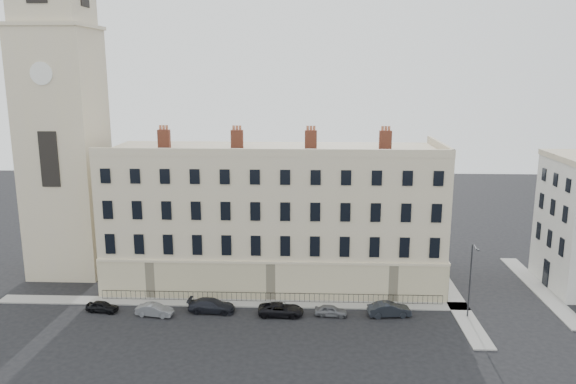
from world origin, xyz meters
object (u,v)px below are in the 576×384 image
Objects in this scene: car_c at (212,305)px; car_f at (389,309)px; car_a at (102,306)px; car_d at (281,309)px; car_b at (155,310)px; streetlamp at (471,278)px; car_e at (331,311)px.

car_c is 17.36m from car_f.
car_d reaches higher than car_a.
car_a is 5.48m from car_b.
streetlamp is at bearing -88.78° from car_d.
car_b is at bearing -170.93° from streetlamp.
car_d is at bearing -81.62° from car_a.
streetlamp reaches higher than car_f.
car_d is 10.49m from car_f.
car_a is at bearing 90.72° from car_b.
car_b is 0.49× the size of streetlamp.
car_f is at bearing -172.96° from streetlamp.
car_c reaches higher than car_d.
car_b is at bearing 104.70° from car_c.
car_f reaches higher than car_e.
car_d is at bearing -78.89° from car_b.
car_e is (11.72, -0.45, -0.13)m from car_c.
car_c is at bearing 82.62° from car_f.
car_a is 35.87m from streetlamp.
streetlamp reaches higher than car_c.
streetlamp is (7.53, -0.07, 3.40)m from car_f.
car_e is 13.64m from streetlamp.
car_c is (10.80, 0.38, 0.13)m from car_a.
car_f reaches higher than car_d.
car_b is 5.48m from car_c.
car_f is 0.56× the size of streetlamp.
car_d is at bearing 95.86° from car_e.
car_b is 0.78× the size of car_c.
car_e is at bearing -89.12° from car_c.
car_e is (22.52, -0.07, 0.00)m from car_a.
car_f reaches higher than car_c.
car_d is at bearing -171.79° from streetlamp.
car_e is at bearing -171.90° from streetlamp.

